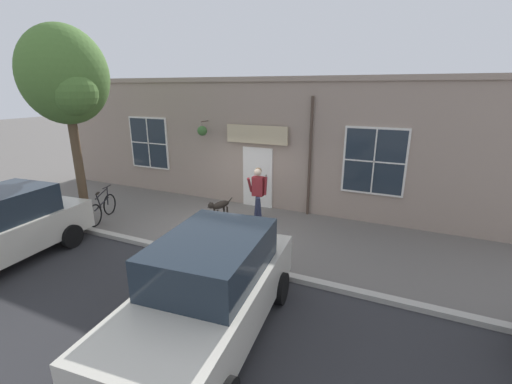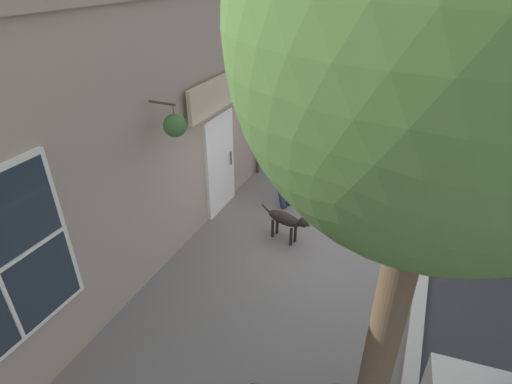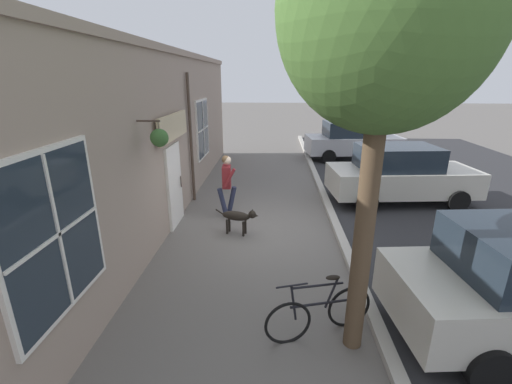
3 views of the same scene
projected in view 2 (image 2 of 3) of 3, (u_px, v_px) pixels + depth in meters
The scene contains 5 objects.
ground_plane at pixel (314, 237), 7.79m from camera, with size 90.00×90.00×0.00m, color #66605B.
storefront_facade at pixel (203, 112), 7.50m from camera, with size 0.95×18.00×4.39m.
pedestrian_walking at pixel (288, 164), 8.24m from camera, with size 0.54×0.55×1.72m.
dog_on_leash at pixel (287, 220), 7.47m from camera, with size 1.10×0.43×0.69m.
street_tree_by_curb at pixel (459, 46), 2.08m from camera, with size 2.41×2.25×5.70m.
Camera 2 is at (1.49, -6.23, 4.66)m, focal length 28.00 mm.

